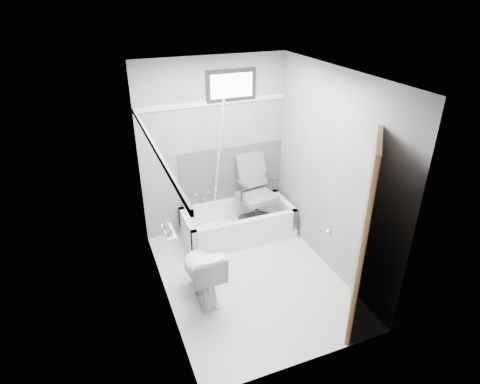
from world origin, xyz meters
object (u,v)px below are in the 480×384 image
door (406,250)px  soap_bottle_b (166,224)px  bathtub (238,222)px  toilet (202,271)px  soap_bottle_a (169,231)px  office_chair (257,192)px

door → soap_bottle_b: door is taller
bathtub → toilet: size_ratio=2.15×
bathtub → door: (0.78, -2.21, 0.79)m
toilet → door: (1.60, -1.20, 0.66)m
soap_bottle_a → soap_bottle_b: size_ratio=1.08×
soap_bottle_b → soap_bottle_a: bearing=-90.0°
toilet → soap_bottle_b: 0.70m
toilet → soap_bottle_a: 0.70m
bathtub → soap_bottle_b: (-1.14, -0.90, 0.75)m
toilet → soap_bottle_b: soap_bottle_b is taller
bathtub → soap_bottle_a: size_ratio=14.27×
door → soap_bottle_a: bearing=148.7°
toilet → door: 2.10m
bathtub → soap_bottle_b: bearing=-141.7°
toilet → soap_bottle_a: size_ratio=6.63×
office_chair → door: bearing=-86.9°
bathtub → office_chair: bearing=9.5°
office_chair → soap_bottle_a: office_chair is taller
bathtub → soap_bottle_b: size_ratio=15.46×
toilet → soap_bottle_b: (-0.32, 0.11, 0.62)m
door → toilet: bearing=143.2°
office_chair → toilet: office_chair is taller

